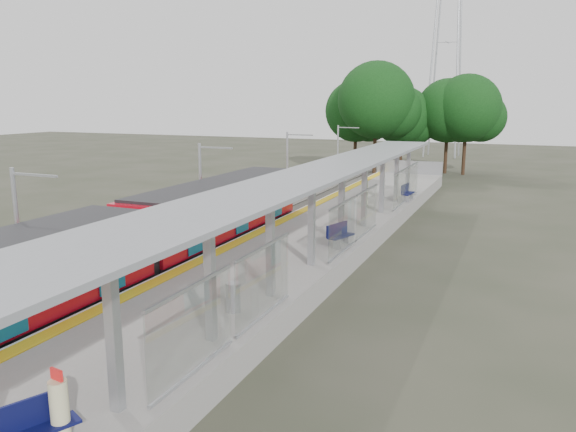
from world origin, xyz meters
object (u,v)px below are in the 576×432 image
(info_pillar_near, at_px, (60,413))
(litter_bin, at_px, (233,297))
(info_pillar_far, at_px, (364,193))
(bench_far, at_px, (407,192))
(train, at_px, (130,243))
(bench_mid, at_px, (339,234))
(bench_near, at_px, (32,426))

(info_pillar_near, xyz_separation_m, litter_bin, (-0.32, 7.61, -0.22))
(info_pillar_far, height_order, litter_bin, info_pillar_far)
(bench_far, bearing_deg, info_pillar_far, -121.04)
(train, height_order, litter_bin, train)
(bench_mid, xyz_separation_m, info_pillar_near, (-0.27, -16.83, 0.14))
(train, distance_m, info_pillar_near, 11.97)
(bench_far, relative_size, info_pillar_far, 0.87)
(bench_near, relative_size, bench_far, 0.99)
(info_pillar_far, bearing_deg, bench_mid, -57.29)
(bench_near, xyz_separation_m, info_pillar_far, (-1.07, 27.60, 0.26))
(bench_near, distance_m, litter_bin, 8.03)
(train, bearing_deg, info_pillar_far, 73.73)
(train, xyz_separation_m, bench_far, (7.10, 19.98, -0.46))
(bench_near, distance_m, bench_far, 30.55)
(train, height_order, info_pillar_far, train)
(bench_mid, bearing_deg, bench_near, -73.88)
(train, bearing_deg, info_pillar_near, -57.94)
(bench_near, distance_m, info_pillar_far, 27.62)
(info_pillar_far, xyz_separation_m, litter_bin, (1.06, -19.57, -0.36))
(bench_near, height_order, info_pillar_far, info_pillar_far)
(train, distance_m, bench_near, 12.17)
(bench_mid, xyz_separation_m, bench_far, (0.48, 13.29, 0.03))
(bench_mid, height_order, bench_far, bench_far)
(info_pillar_far, bearing_deg, bench_far, 77.77)
(litter_bin, bearing_deg, bench_near, -89.94)
(train, bearing_deg, bench_mid, 45.30)
(bench_far, xyz_separation_m, litter_bin, (-1.07, -22.51, -0.11))
(bench_mid, relative_size, info_pillar_far, 0.85)
(train, xyz_separation_m, bench_near, (6.04, -10.55, -0.47))
(train, xyz_separation_m, litter_bin, (6.03, -2.52, -0.57))
(info_pillar_far, bearing_deg, info_pillar_near, -63.41)
(bench_far, bearing_deg, litter_bin, -87.84)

